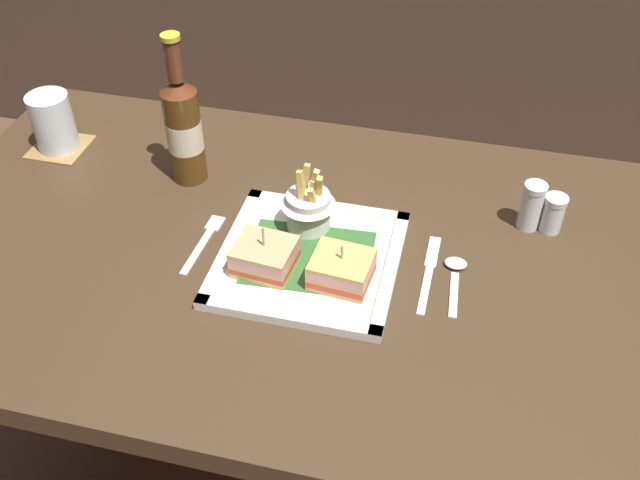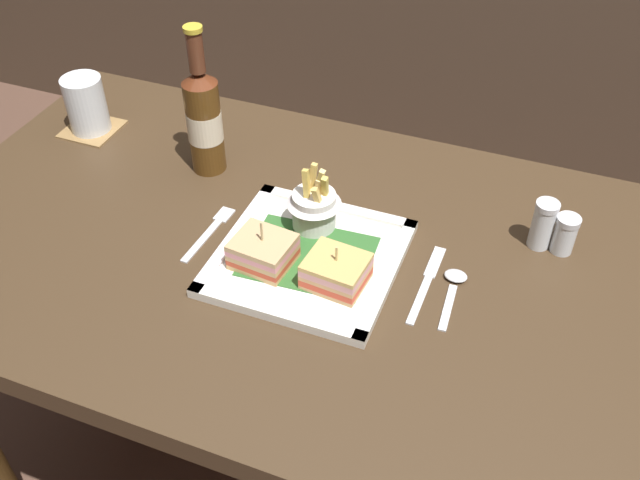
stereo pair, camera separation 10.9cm
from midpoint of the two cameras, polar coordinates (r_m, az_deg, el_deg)
The scene contains 13 objects.
dining_table at distance 1.22m, azimuth -1.78°, elevation -5.96°, with size 1.40×0.76×0.77m.
square_plate at distance 1.11m, azimuth -3.69°, elevation -1.66°, with size 0.28×0.28×0.02m.
sandwich_half_left at distance 1.08m, azimuth -7.32°, elevation -1.45°, with size 0.09×0.09×0.08m.
sandwich_half_right at distance 1.05m, azimuth -1.24°, elevation -2.51°, with size 0.09×0.08×0.07m.
fries_cup at distance 1.13m, azimuth -3.69°, elevation 2.75°, with size 0.09×0.09×0.11m.
beer_bottle at distance 1.26m, azimuth -13.31°, elevation 8.63°, with size 0.06×0.06×0.27m.
drink_coaster at distance 1.46m, azimuth -22.06°, elevation 6.80°, with size 0.10×0.10×0.00m, color olive.
water_glass at distance 1.44m, azimuth -22.55°, elevation 8.39°, with size 0.08×0.08×0.11m.
fork at distance 1.17m, azimuth -11.85°, elevation -0.14°, with size 0.03×0.15×0.00m.
knife at distance 1.10m, azimuth 5.92°, elevation -2.55°, with size 0.02×0.17×0.00m.
spoon at distance 1.10m, azimuth 7.98°, elevation -2.60°, with size 0.03×0.13×0.01m.
salt_shaker at distance 1.19m, azimuth 13.98°, elevation 2.35°, with size 0.04×0.04×0.08m.
pepper_shaker at distance 1.20m, azimuth 15.60°, elevation 1.78°, with size 0.04×0.04×0.07m.
Camera 1 is at (0.18, -0.81, 1.54)m, focal length 40.12 mm.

